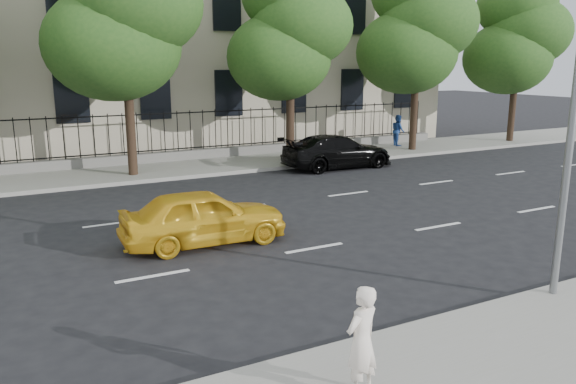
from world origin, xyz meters
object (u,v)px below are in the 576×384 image
yellow_taxi (204,217)px  black_sedan (337,151)px  woman_near (361,341)px  street_light (557,24)px

yellow_taxi → black_sedan: size_ratio=0.83×
yellow_taxi → woman_near: 7.48m
black_sedan → woman_near: 17.21m
street_light → black_sedan: 14.33m
yellow_taxi → black_sedan: black_sedan is taller
street_light → black_sedan: street_light is taller
woman_near → black_sedan: bearing=-138.9°
yellow_taxi → woman_near: woman_near is taller
black_sedan → yellow_taxi: bearing=130.9°
street_light → woman_near: 6.90m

